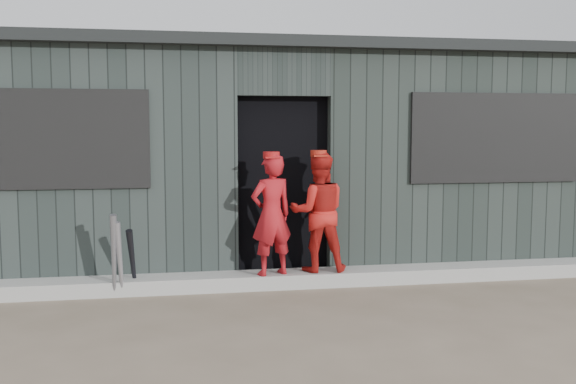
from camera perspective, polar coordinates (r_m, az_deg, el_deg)
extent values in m
plane|color=brown|center=(5.13, 3.55, -13.22)|extent=(80.00, 80.00, 0.00)
cube|color=gray|center=(6.82, -0.03, -7.74)|extent=(8.00, 0.36, 0.15)
cone|color=gray|center=(6.47, -14.73, -5.85)|extent=(0.11, 0.22, 0.77)
cone|color=gray|center=(6.45, -15.22, -5.55)|extent=(0.10, 0.24, 0.85)
cone|color=black|center=(6.61, -13.66, -5.99)|extent=(0.11, 0.33, 0.68)
imported|color=maroon|center=(6.58, -1.48, -2.05)|extent=(0.53, 0.43, 1.25)
imported|color=red|center=(6.77, 2.70, -1.80)|extent=(0.64, 0.52, 1.26)
imported|color=#B7B7B7|center=(7.30, 0.74, -2.41)|extent=(0.68, 0.50, 1.26)
cube|color=black|center=(8.31, -2.02, 2.53)|extent=(7.60, 2.70, 2.20)
cube|color=#2A3230|center=(6.92, -19.15, 1.99)|extent=(3.50, 0.20, 2.50)
cube|color=#28302D|center=(7.62, 16.52, 2.38)|extent=(3.50, 0.20, 2.50)
cube|color=#272F2D|center=(6.93, -0.43, 10.58)|extent=(1.00, 0.20, 0.50)
cube|color=#29312E|center=(9.64, 21.63, 2.87)|extent=(0.20, 3.00, 2.50)
cube|color=#262D2B|center=(9.69, -3.15, 3.28)|extent=(8.00, 0.20, 2.50)
cube|color=black|center=(8.34, -2.05, 11.90)|extent=(8.30, 3.30, 0.12)
cube|color=black|center=(6.81, -20.65, 4.41)|extent=(2.00, 0.04, 1.00)
cube|color=black|center=(7.57, 18.01, 4.59)|extent=(2.00, 0.04, 1.00)
cube|color=black|center=(7.48, -2.06, 3.33)|extent=(0.22, 0.22, 0.92)
cube|color=black|center=(7.33, 1.02, 2.89)|extent=(0.22, 0.19, 0.86)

